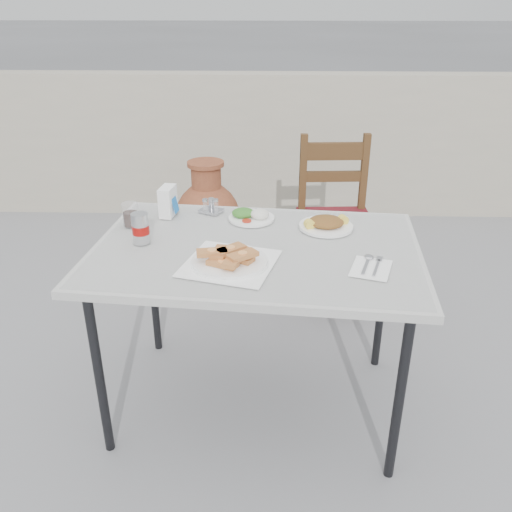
{
  "coord_description": "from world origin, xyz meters",
  "views": [
    {
      "loc": [
        -0.01,
        -2.16,
        1.79
      ],
      "look_at": [
        -0.07,
        -0.04,
        0.76
      ],
      "focal_mm": 38.0,
      "sensor_mm": 36.0,
      "label": 1
    }
  ],
  "objects_px": {
    "soda_can": "(141,228)",
    "pide_plate": "(230,256)",
    "terracotta_urn": "(208,224)",
    "condiment_caddy": "(211,207)",
    "chair": "(335,218)",
    "salad_rice_plate": "(251,215)",
    "salad_chopped_plate": "(326,224)",
    "cola_glass": "(131,216)",
    "cafe_table": "(256,259)",
    "napkin_holder": "(168,201)"
  },
  "relations": [
    {
      "from": "salad_rice_plate",
      "to": "cola_glass",
      "type": "relative_size",
      "value": 2.02
    },
    {
      "from": "cafe_table",
      "to": "napkin_holder",
      "type": "bearing_deg",
      "value": 141.4
    },
    {
      "from": "cola_glass",
      "to": "chair",
      "type": "xyz_separation_m",
      "value": [
        1.04,
        0.88,
        -0.35
      ]
    },
    {
      "from": "cola_glass",
      "to": "chair",
      "type": "relative_size",
      "value": 0.1
    },
    {
      "from": "pide_plate",
      "to": "napkin_holder",
      "type": "xyz_separation_m",
      "value": [
        -0.33,
        0.51,
        0.04
      ]
    },
    {
      "from": "salad_rice_plate",
      "to": "soda_can",
      "type": "relative_size",
      "value": 1.64
    },
    {
      "from": "pide_plate",
      "to": "terracotta_urn",
      "type": "bearing_deg",
      "value": 100.06
    },
    {
      "from": "salad_chopped_plate",
      "to": "napkin_holder",
      "type": "height_order",
      "value": "napkin_holder"
    },
    {
      "from": "cafe_table",
      "to": "pide_plate",
      "type": "distance_m",
      "value": 0.21
    },
    {
      "from": "terracotta_urn",
      "to": "soda_can",
      "type": "bearing_deg",
      "value": -95.36
    },
    {
      "from": "napkin_holder",
      "to": "cola_glass",
      "type": "bearing_deg",
      "value": -130.1
    },
    {
      "from": "cola_glass",
      "to": "condiment_caddy",
      "type": "distance_m",
      "value": 0.39
    },
    {
      "from": "napkin_holder",
      "to": "condiment_caddy",
      "type": "bearing_deg",
      "value": 21.61
    },
    {
      "from": "pide_plate",
      "to": "condiment_caddy",
      "type": "height_order",
      "value": "condiment_caddy"
    },
    {
      "from": "salad_rice_plate",
      "to": "salad_chopped_plate",
      "type": "distance_m",
      "value": 0.36
    },
    {
      "from": "napkin_holder",
      "to": "terracotta_urn",
      "type": "relative_size",
      "value": 0.17
    },
    {
      "from": "salad_chopped_plate",
      "to": "chair",
      "type": "relative_size",
      "value": 0.24
    },
    {
      "from": "napkin_holder",
      "to": "condiment_caddy",
      "type": "height_order",
      "value": "napkin_holder"
    },
    {
      "from": "salad_rice_plate",
      "to": "soda_can",
      "type": "xyz_separation_m",
      "value": [
        -0.46,
        -0.28,
        0.05
      ]
    },
    {
      "from": "chair",
      "to": "soda_can",
      "type": "bearing_deg",
      "value": -135.24
    },
    {
      "from": "salad_chopped_plate",
      "to": "chair",
      "type": "xyz_separation_m",
      "value": [
        0.15,
        0.88,
        -0.33
      ]
    },
    {
      "from": "napkin_holder",
      "to": "cafe_table",
      "type": "bearing_deg",
      "value": -30.26
    },
    {
      "from": "pide_plate",
      "to": "soda_can",
      "type": "height_order",
      "value": "soda_can"
    },
    {
      "from": "salad_rice_plate",
      "to": "terracotta_urn",
      "type": "distance_m",
      "value": 1.19
    },
    {
      "from": "pide_plate",
      "to": "chair",
      "type": "bearing_deg",
      "value": 65.87
    },
    {
      "from": "soda_can",
      "to": "terracotta_urn",
      "type": "xyz_separation_m",
      "value": [
        0.12,
        1.31,
        -0.52
      ]
    },
    {
      "from": "condiment_caddy",
      "to": "soda_can",
      "type": "bearing_deg",
      "value": -125.4
    },
    {
      "from": "pide_plate",
      "to": "cola_glass",
      "type": "bearing_deg",
      "value": 141.87
    },
    {
      "from": "pide_plate",
      "to": "salad_rice_plate",
      "type": "distance_m",
      "value": 0.47
    },
    {
      "from": "pide_plate",
      "to": "cola_glass",
      "type": "xyz_separation_m",
      "value": [
        -0.48,
        0.37,
        0.02
      ]
    },
    {
      "from": "salad_chopped_plate",
      "to": "terracotta_urn",
      "type": "relative_size",
      "value": 0.3
    },
    {
      "from": "salad_chopped_plate",
      "to": "cola_glass",
      "type": "xyz_separation_m",
      "value": [
        -0.89,
        0.0,
        0.03
      ]
    },
    {
      "from": "soda_can",
      "to": "cola_glass",
      "type": "xyz_separation_m",
      "value": [
        -0.09,
        0.19,
        -0.02
      ]
    },
    {
      "from": "salad_rice_plate",
      "to": "condiment_caddy",
      "type": "bearing_deg",
      "value": 155.81
    },
    {
      "from": "cafe_table",
      "to": "soda_can",
      "type": "height_order",
      "value": "soda_can"
    },
    {
      "from": "condiment_caddy",
      "to": "terracotta_urn",
      "type": "relative_size",
      "value": 0.16
    },
    {
      "from": "cola_glass",
      "to": "soda_can",
      "type": "bearing_deg",
      "value": -64.5
    },
    {
      "from": "cola_glass",
      "to": "chair",
      "type": "distance_m",
      "value": 1.4
    },
    {
      "from": "chair",
      "to": "salad_rice_plate",
      "type": "bearing_deg",
      "value": -125.59
    },
    {
      "from": "cafe_table",
      "to": "condiment_caddy",
      "type": "xyz_separation_m",
      "value": [
        -0.23,
        0.39,
        0.08
      ]
    },
    {
      "from": "salad_rice_plate",
      "to": "salad_chopped_plate",
      "type": "height_order",
      "value": "salad_rice_plate"
    },
    {
      "from": "pide_plate",
      "to": "salad_rice_plate",
      "type": "relative_size",
      "value": 1.94
    },
    {
      "from": "condiment_caddy",
      "to": "chair",
      "type": "relative_size",
      "value": 0.12
    },
    {
      "from": "salad_rice_plate",
      "to": "salad_chopped_plate",
      "type": "xyz_separation_m",
      "value": [
        0.34,
        -0.09,
        0.0
      ]
    },
    {
      "from": "condiment_caddy",
      "to": "salad_chopped_plate",
      "type": "bearing_deg",
      "value": -18.61
    },
    {
      "from": "soda_can",
      "to": "condiment_caddy",
      "type": "xyz_separation_m",
      "value": [
        0.26,
        0.36,
        -0.04
      ]
    },
    {
      "from": "soda_can",
      "to": "pide_plate",
      "type": "bearing_deg",
      "value": -25.98
    },
    {
      "from": "soda_can",
      "to": "chair",
      "type": "distance_m",
      "value": 1.47
    },
    {
      "from": "cola_glass",
      "to": "chair",
      "type": "bearing_deg",
      "value": 40.19
    },
    {
      "from": "pide_plate",
      "to": "soda_can",
      "type": "xyz_separation_m",
      "value": [
        -0.39,
        0.19,
        0.03
      ]
    }
  ]
}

